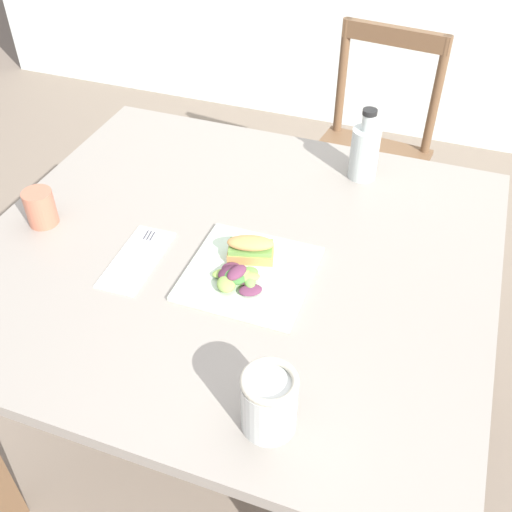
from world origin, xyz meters
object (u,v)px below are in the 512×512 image
dining_table (235,289)px  chair_wooden_far (367,158)px  mason_jar_iced_tea (269,404)px  bottle_cold_brew (364,154)px  sandwich_half_front (251,248)px  plate_lunch (249,273)px  fork_on_napkin (140,253)px  cup_extra_side (40,208)px

dining_table → chair_wooden_far: size_ratio=1.28×
dining_table → chair_wooden_far: chair_wooden_far is taller
chair_wooden_far → mason_jar_iced_tea: (0.08, -1.34, 0.35)m
bottle_cold_brew → sandwich_half_front: bearing=-110.4°
plate_lunch → fork_on_napkin: (-0.25, -0.02, 0.00)m
cup_extra_side → plate_lunch: bearing=-0.7°
fork_on_napkin → dining_table: bearing=24.8°
bottle_cold_brew → cup_extra_side: bottle_cold_brew is taller
plate_lunch → sandwich_half_front: size_ratio=2.38×
dining_table → fork_on_napkin: bearing=-155.2°
sandwich_half_front → mason_jar_iced_tea: mason_jar_iced_tea is taller
plate_lunch → sandwich_half_front: bearing=106.8°
sandwich_half_front → plate_lunch: bearing=-73.2°
plate_lunch → cup_extra_side: (-0.51, 0.01, 0.04)m
cup_extra_side → chair_wooden_far: bearing=60.2°
bottle_cold_brew → cup_extra_side: 0.78m
fork_on_napkin → sandwich_half_front: bearing=14.3°
plate_lunch → bottle_cold_brew: 0.47m
cup_extra_side → fork_on_napkin: bearing=-5.7°
chair_wooden_far → sandwich_half_front: bearing=-94.8°
plate_lunch → mason_jar_iced_tea: (0.15, -0.32, 0.05)m
plate_lunch → fork_on_napkin: plate_lunch is taller
dining_table → chair_wooden_far: bearing=82.1°
chair_wooden_far → plate_lunch: size_ratio=3.42×
chair_wooden_far → sandwich_half_front: chair_wooden_far is taller
dining_table → fork_on_napkin: 0.24m
fork_on_napkin → bottle_cold_brew: bearing=50.4°
chair_wooden_far → mason_jar_iced_tea: bearing=-86.4°
dining_table → bottle_cold_brew: size_ratio=6.01×
plate_lunch → bottle_cold_brew: bearing=72.7°
chair_wooden_far → sandwich_half_front: size_ratio=8.14×
sandwich_half_front → cup_extra_side: bearing=-176.1°
bottle_cold_brew → cup_extra_side: size_ratio=2.19×
mason_jar_iced_tea → cup_extra_side: 0.74m
chair_wooden_far → mason_jar_iced_tea: size_ratio=7.33×
bottle_cold_brew → mason_jar_iced_tea: (0.02, -0.77, -0.01)m
chair_wooden_far → mason_jar_iced_tea: 1.38m
sandwich_half_front → cup_extra_side: cup_extra_side is taller
bottle_cold_brew → mason_jar_iced_tea: 0.77m
mason_jar_iced_tea → dining_table: bearing=119.0°
mason_jar_iced_tea → bottle_cold_brew: bearing=91.1°
fork_on_napkin → cup_extra_side: 0.27m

